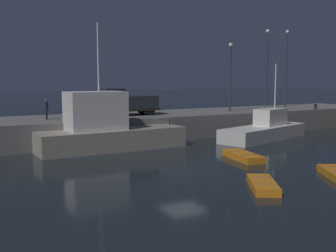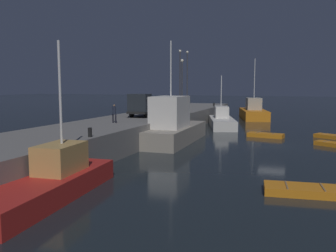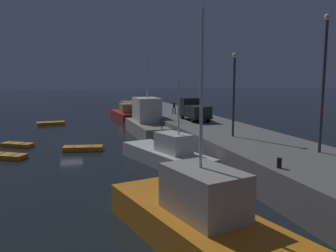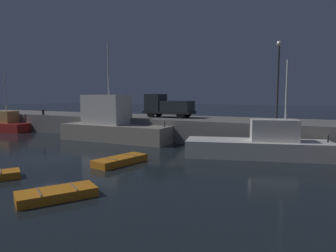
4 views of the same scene
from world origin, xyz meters
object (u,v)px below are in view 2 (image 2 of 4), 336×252
rowboat_blue_far (331,136)px  lamp_post_west (182,80)px  dinghy_orange_near (266,135)px  utility_truck (145,105)px  fishing_boat_blue (222,121)px  lamp_post_east (180,74)px  dinghy_red_small (334,144)px  fishing_boat_white (50,182)px  lamp_post_central (187,74)px  fishing_boat_orange (254,112)px  fishing_trawler_red (172,127)px  bollard_west (90,132)px  rowboat_white_mid (304,190)px  bollard_central (214,104)px  dockworker (114,112)px

rowboat_blue_far → lamp_post_west: bearing=71.1°
dinghy_orange_near → utility_truck: (-3.38, 13.15, 3.25)m
fishing_boat_blue → lamp_post_east: size_ratio=1.17×
dinghy_red_small → fishing_boat_white: bearing=145.7°
fishing_boat_blue → fishing_boat_white: fishing_boat_white is taller
lamp_post_east → lamp_post_central: lamp_post_central is taller
fishing_boat_blue → dinghy_orange_near: size_ratio=2.68×
fishing_boat_orange → dinghy_orange_near: fishing_boat_orange is taller
fishing_boat_orange → lamp_post_central: size_ratio=1.30×
fishing_trawler_red → bollard_west: bearing=172.6°
fishing_trawler_red → lamp_post_central: bearing=14.1°
lamp_post_central → bollard_west: lamp_post_central is taller
rowboat_white_mid → lamp_post_central: (39.53, 18.78, 7.36)m
bollard_west → fishing_boat_blue: bearing=-7.2°
rowboat_white_mid → lamp_post_central: lamp_post_central is taller
lamp_post_central → bollard_west: size_ratio=14.49×
fishing_boat_blue → rowboat_blue_far: bearing=-115.2°
rowboat_blue_far → utility_truck: bearing=104.1°
fishing_trawler_red → fishing_boat_blue: fishing_trawler_red is taller
fishing_boat_blue → lamp_post_central: (10.68, 8.33, 6.68)m
rowboat_white_mid → rowboat_blue_far: size_ratio=1.20×
bollard_central → lamp_post_west: bearing=167.7°
dinghy_red_small → lamp_post_west: bearing=57.3°
rowboat_white_mid → bollard_west: 14.17m
fishing_boat_blue → lamp_post_west: size_ratio=1.51×
bollard_west → bollard_central: size_ratio=1.09×
fishing_boat_blue → utility_truck: 13.32m
fishing_trawler_red → dockworker: 6.06m
lamp_post_west → bollard_central: bearing=-12.3°
fishing_trawler_red → dinghy_red_small: 15.45m
fishing_boat_white → dinghy_orange_near: fishing_boat_white is taller
fishing_boat_white → lamp_post_central: 45.65m
fishing_boat_blue → fishing_boat_orange: (14.29, -2.55, 0.25)m
fishing_boat_white → dinghy_red_small: (22.07, -15.04, -0.64)m
lamp_post_east → fishing_boat_blue: bearing=-132.1°
lamp_post_central → bollard_central: lamp_post_central is taller
rowboat_white_mid → bollard_central: 42.08m
dinghy_orange_near → fishing_boat_orange: bearing=10.3°
fishing_boat_orange → rowboat_white_mid: bearing=-169.6°
rowboat_white_mid → dinghy_red_small: size_ratio=1.22×
dinghy_red_small → lamp_post_central: lamp_post_central is taller
fishing_trawler_red → fishing_boat_blue: (15.10, -1.87, -0.72)m
lamp_post_central → dinghy_red_small: bearing=-136.4°
rowboat_blue_far → fishing_boat_blue: bearing=64.8°
fishing_boat_white → bollard_west: (6.40, 1.63, 1.70)m
rowboat_blue_far → lamp_post_west: (6.59, 19.23, 6.27)m
dinghy_orange_near → utility_truck: size_ratio=0.72×
fishing_boat_blue → bollard_central: size_ratio=18.48×
lamp_post_east → utility_truck: (-19.16, -2.13, -4.08)m
fishing_boat_orange → dockworker: bearing=164.9°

